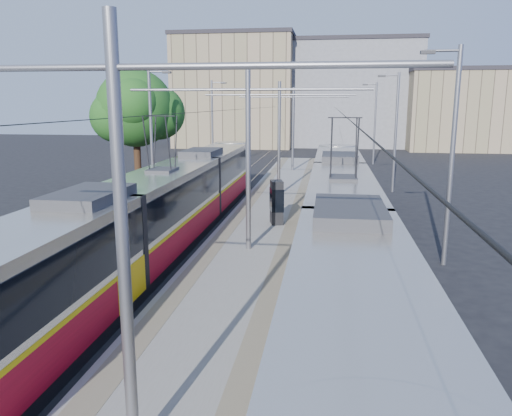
# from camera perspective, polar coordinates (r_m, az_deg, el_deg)

# --- Properties ---
(ground) EXTENTS (160.00, 160.00, 0.00)m
(ground) POSITION_cam_1_polar(r_m,az_deg,el_deg) (12.83, -6.76, -16.09)
(ground) COLOR black
(ground) RESTS_ON ground
(platform) EXTENTS (4.00, 50.00, 0.30)m
(platform) POSITION_cam_1_polar(r_m,az_deg,el_deg) (28.69, 1.99, 0.12)
(platform) COLOR gray
(platform) RESTS_ON ground
(tactile_strip_left) EXTENTS (0.70, 50.00, 0.01)m
(tactile_strip_left) POSITION_cam_1_polar(r_m,az_deg,el_deg) (28.85, -0.87, 0.51)
(tactile_strip_left) COLOR gray
(tactile_strip_left) RESTS_ON platform
(tactile_strip_right) EXTENTS (0.70, 50.00, 0.01)m
(tactile_strip_right) POSITION_cam_1_polar(r_m,az_deg,el_deg) (28.54, 4.88, 0.34)
(tactile_strip_right) COLOR gray
(tactile_strip_right) RESTS_ON platform
(rails) EXTENTS (8.71, 70.00, 0.03)m
(rails) POSITION_cam_1_polar(r_m,az_deg,el_deg) (28.72, 1.99, -0.14)
(rails) COLOR gray
(rails) RESTS_ON ground
(tram_left) EXTENTS (2.43, 31.90, 5.50)m
(tram_left) POSITION_cam_1_polar(r_m,az_deg,el_deg) (20.90, -10.48, -0.17)
(tram_left) COLOR black
(tram_left) RESTS_ON ground
(tram_right) EXTENTS (2.43, 31.17, 5.50)m
(tram_right) POSITION_cam_1_polar(r_m,az_deg,el_deg) (18.66, 9.74, -1.12)
(tram_right) COLOR black
(tram_right) RESTS_ON ground
(catenary) EXTENTS (9.20, 70.00, 7.00)m
(catenary) POSITION_cam_1_polar(r_m,az_deg,el_deg) (25.30, 1.34, 8.55)
(catenary) COLOR slate
(catenary) RESTS_ON platform
(street_lamps) EXTENTS (15.18, 38.22, 8.00)m
(street_lamps) POSITION_cam_1_polar(r_m,az_deg,el_deg) (32.12, 2.83, 8.64)
(street_lamps) COLOR slate
(street_lamps) RESTS_ON ground
(shelter) EXTENTS (0.79, 1.05, 2.09)m
(shelter) POSITION_cam_1_polar(r_m,az_deg,el_deg) (23.93, 2.37, 0.78)
(shelter) COLOR black
(shelter) RESTS_ON platform
(tree) EXTENTS (5.67, 5.24, 8.24)m
(tree) POSITION_cam_1_polar(r_m,az_deg,el_deg) (34.86, -12.99, 10.90)
(tree) COLOR #382314
(tree) RESTS_ON ground
(building_left) EXTENTS (16.32, 12.24, 15.18)m
(building_left) POSITION_cam_1_polar(r_m,az_deg,el_deg) (72.13, -2.22, 13.17)
(building_left) COLOR gray
(building_left) RESTS_ON ground
(building_centre) EXTENTS (18.36, 14.28, 14.54)m
(building_centre) POSITION_cam_1_polar(r_m,az_deg,el_deg) (74.99, 10.79, 12.68)
(building_centre) COLOR gray
(building_centre) RESTS_ON ground
(building_right) EXTENTS (14.28, 10.20, 10.34)m
(building_right) POSITION_cam_1_polar(r_m,az_deg,el_deg) (70.98, 22.47, 10.36)
(building_right) COLOR gray
(building_right) RESTS_ON ground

